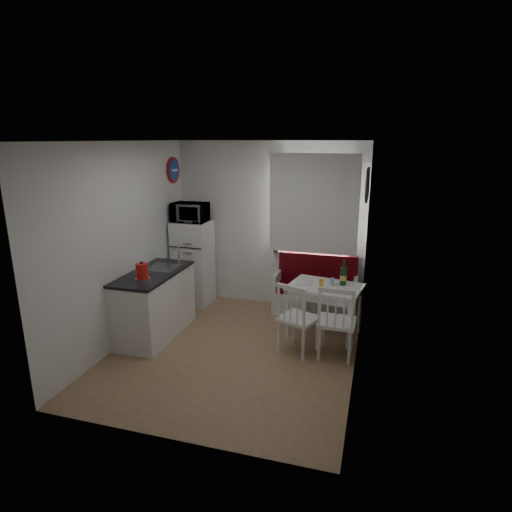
{
  "coord_description": "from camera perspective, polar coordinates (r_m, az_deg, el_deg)",
  "views": [
    {
      "loc": [
        1.65,
        -4.69,
        2.63
      ],
      "look_at": [
        0.14,
        0.5,
        1.14
      ],
      "focal_mm": 30.0,
      "sensor_mm": 36.0,
      "label": 1
    }
  ],
  "objects": [
    {
      "name": "kitchen_counter",
      "position": [
        6.03,
        -13.33,
        -6.15
      ],
      "size": [
        0.62,
        1.32,
        1.16
      ],
      "color": "white",
      "rests_on": "floor"
    },
    {
      "name": "kettle",
      "position": [
        5.54,
        -14.95,
        -1.99
      ],
      "size": [
        0.18,
        0.18,
        0.24
      ],
      "primitive_type": "cylinder",
      "color": "red",
      "rests_on": "kitchen_counter"
    },
    {
      "name": "chair_left",
      "position": [
        5.31,
        5.56,
        -7.43
      ],
      "size": [
        0.56,
        0.56,
        0.5
      ],
      "rotation": [
        0.0,
        0.0,
        -0.38
      ],
      "color": "white",
      "rests_on": "floor"
    },
    {
      "name": "dining_table",
      "position": [
        5.86,
        9.21,
        -4.66
      ],
      "size": [
        1.06,
        0.83,
        0.71
      ],
      "rotation": [
        0.0,
        0.0,
        -0.18
      ],
      "color": "white",
      "rests_on": "floor"
    },
    {
      "name": "window",
      "position": [
        6.56,
        7.75,
        6.48
      ],
      "size": [
        1.22,
        0.06,
        1.47
      ],
      "primitive_type": "cube",
      "color": "white",
      "rests_on": "wall_back"
    },
    {
      "name": "drinking_glass_blue",
      "position": [
        5.86,
        10.1,
        -3.39
      ],
      "size": [
        0.06,
        0.06,
        0.1
      ],
      "primitive_type": "cylinder",
      "color": "#87C2E6",
      "rests_on": "dining_table"
    },
    {
      "name": "wall_sign",
      "position": [
        6.9,
        -10.9,
        11.18
      ],
      "size": [
        0.03,
        0.4,
        0.4
      ],
      "primitive_type": "cylinder",
      "rotation": [
        0.0,
        1.57,
        0.0
      ],
      "color": "#193D97",
      "rests_on": "wall_left"
    },
    {
      "name": "wall_left",
      "position": [
        5.8,
        -17.18,
        1.49
      ],
      "size": [
        0.02,
        3.5,
        2.6
      ],
      "primitive_type": "cube",
      "color": "white",
      "rests_on": "floor"
    },
    {
      "name": "chair_right",
      "position": [
        5.24,
        10.66,
        -7.76
      ],
      "size": [
        0.45,
        0.43,
        0.51
      ],
      "rotation": [
        0.0,
        0.0,
        -0.01
      ],
      "color": "white",
      "rests_on": "floor"
    },
    {
      "name": "microwave",
      "position": [
        6.76,
        -8.81,
        5.78
      ],
      "size": [
        0.54,
        0.36,
        0.3
      ],
      "primitive_type": "imported",
      "color": "white",
      "rests_on": "fridge"
    },
    {
      "name": "wall_right",
      "position": [
        4.88,
        13.85,
        -0.84
      ],
      "size": [
        0.02,
        3.5,
        2.6
      ],
      "primitive_type": "cube",
      "color": "white",
      "rests_on": "floor"
    },
    {
      "name": "floor",
      "position": [
        5.62,
        -2.85,
        -12.46
      ],
      "size": [
        3.0,
        3.5,
        0.02
      ],
      "primitive_type": "cube",
      "color": "#8F694C",
      "rests_on": "ground"
    },
    {
      "name": "curtain",
      "position": [
        6.48,
        7.67,
        6.83
      ],
      "size": [
        1.35,
        0.02,
        1.5
      ],
      "primitive_type": "cube",
      "color": "white",
      "rests_on": "wall_back"
    },
    {
      "name": "plate",
      "position": [
        5.89,
        6.38,
        -3.54
      ],
      "size": [
        0.23,
        0.23,
        0.02
      ],
      "primitive_type": "cylinder",
      "color": "white",
      "rests_on": "dining_table"
    },
    {
      "name": "wall_back",
      "position": [
        6.78,
        1.82,
        4.12
      ],
      "size": [
        3.0,
        0.02,
        2.6
      ],
      "primitive_type": "cube",
      "color": "white",
      "rests_on": "floor"
    },
    {
      "name": "ceiling",
      "position": [
        4.97,
        -3.26,
        15.07
      ],
      "size": [
        3.0,
        3.5,
        0.02
      ],
      "primitive_type": "cube",
      "color": "white",
      "rests_on": "wall_back"
    },
    {
      "name": "bench",
      "position": [
        6.68,
        7.92,
        -5.13
      ],
      "size": [
        1.27,
        0.49,
        0.91
      ],
      "color": "white",
      "rests_on": "floor"
    },
    {
      "name": "wine_bottle",
      "position": [
        5.86,
        11.58,
        -2.19
      ],
      "size": [
        0.09,
        0.09,
        0.35
      ],
      "primitive_type": null,
      "color": "#133E18",
      "rests_on": "dining_table"
    },
    {
      "name": "fridge",
      "position": [
        6.99,
        -8.36,
        -0.89
      ],
      "size": [
        0.55,
        0.55,
        1.37
      ],
      "primitive_type": "cube",
      "color": "white",
      "rests_on": "floor"
    },
    {
      "name": "wall_front",
      "position": [
        3.62,
        -12.19,
        -6.46
      ],
      "size": [
        3.0,
        0.02,
        2.6
      ],
      "primitive_type": "cube",
      "color": "white",
      "rests_on": "floor"
    },
    {
      "name": "picture_frame",
      "position": [
        5.82,
        14.61,
        9.23
      ],
      "size": [
        0.04,
        0.52,
        0.42
      ],
      "primitive_type": "cube",
      "color": "black",
      "rests_on": "wall_right"
    },
    {
      "name": "drinking_glass_orange",
      "position": [
        5.78,
        8.71,
        -3.56
      ],
      "size": [
        0.06,
        0.06,
        0.1
      ],
      "primitive_type": "cylinder",
      "color": "gold",
      "rests_on": "dining_table"
    }
  ]
}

